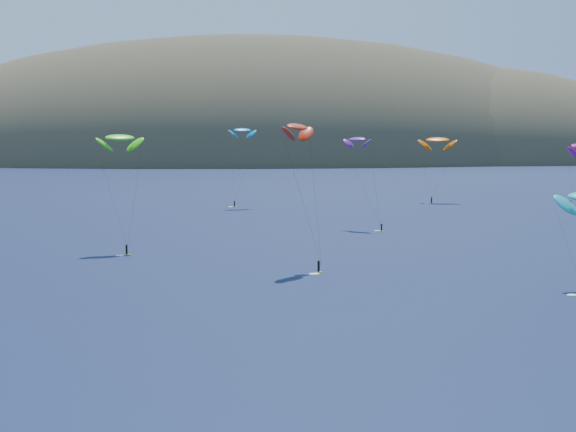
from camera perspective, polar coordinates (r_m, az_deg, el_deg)
The scene contains 6 objects.
island at distance 618.34m, azimuth -0.70°, elevation 3.11°, with size 730.00×300.00×210.00m.
kitesurfer_3 at distance 161.18m, azimuth -11.88°, elevation 5.46°, with size 9.80×13.35×24.38m.
kitesurfer_4 at distance 243.52m, azimuth -3.27°, elevation 6.10°, with size 8.73×5.50×25.34m.
kitesurfer_6 at distance 193.36m, azimuth 4.95°, elevation 5.44°, with size 8.83×13.59×23.04m.
kitesurfer_9 at distance 137.44m, azimuth 0.67°, elevation 6.33°, with size 7.97×12.63×26.28m.
kitesurfer_11 at distance 264.49m, azimuth 10.59°, elevation 5.34°, with size 12.71×13.47×23.12m.
Camera 1 is at (5.45, -54.08, 23.88)m, focal length 50.00 mm.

